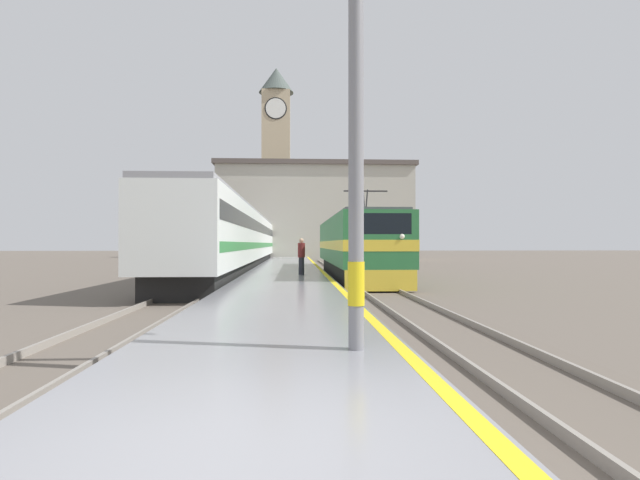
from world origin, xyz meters
TOP-DOWN VIEW (x-y plane):
  - ground_plane at (0.00, 30.00)m, footprint 200.00×200.00m
  - platform at (0.00, 25.00)m, footprint 4.03×140.00m
  - rail_track_near at (3.68, 25.00)m, footprint 2.84×140.00m
  - rail_track_far at (-3.36, 25.00)m, footprint 2.84×140.00m
  - locomotive_train at (3.68, 23.20)m, footprint 2.92×16.73m
  - passenger_train at (-3.36, 32.87)m, footprint 2.92×43.20m
  - catenary_mast at (1.39, 3.02)m, footprint 2.75×0.23m
  - person_on_platform at (0.73, 19.46)m, footprint 0.34×0.34m
  - clock_tower at (-1.98, 62.53)m, footprint 4.59×4.59m
  - station_building at (2.73, 53.10)m, footprint 22.01×8.46m

SIDE VIEW (x-z plane):
  - ground_plane at x=0.00m, z-range 0.00..0.00m
  - rail_track_near at x=3.68m, z-range -0.05..0.11m
  - rail_track_far at x=-3.36m, z-range -0.05..0.11m
  - platform at x=0.00m, z-range 0.00..0.45m
  - person_on_platform at x=0.73m, z-range 0.49..2.19m
  - locomotive_train at x=3.68m, z-range -0.44..3.91m
  - passenger_train at x=-3.36m, z-range 0.15..4.21m
  - catenary_mast at x=1.39m, z-range 0.54..7.62m
  - station_building at x=2.73m, z-range 0.03..10.90m
  - clock_tower at x=-1.98m, z-range 0.77..26.03m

